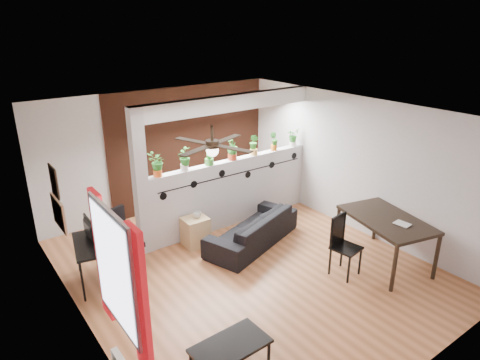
# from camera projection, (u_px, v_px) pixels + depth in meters

# --- Properties ---
(room_shell) EXTENTS (6.30, 7.10, 2.90)m
(room_shell) POSITION_uv_depth(u_px,v_px,m) (246.00, 196.00, 6.71)
(room_shell) COLOR #9B5A33
(room_shell) RESTS_ON ground
(partition_wall) EXTENTS (3.60, 0.18, 1.35)m
(partition_wall) POSITION_uv_depth(u_px,v_px,m) (233.00, 192.00, 8.50)
(partition_wall) COLOR #BCBCC1
(partition_wall) RESTS_ON ground
(ceiling_header) EXTENTS (3.60, 0.18, 0.30)m
(ceiling_header) POSITION_uv_depth(u_px,v_px,m) (232.00, 103.00, 7.87)
(ceiling_header) COLOR silver
(ceiling_header) RESTS_ON room_shell
(pier_column) EXTENTS (0.22, 0.20, 2.60)m
(pier_column) POSITION_uv_depth(u_px,v_px,m) (140.00, 183.00, 7.22)
(pier_column) COLOR #BCBCC1
(pier_column) RESTS_ON ground
(brick_panel) EXTENTS (3.90, 0.05, 2.60)m
(brick_panel) POSITION_uv_depth(u_px,v_px,m) (194.00, 145.00, 9.39)
(brick_panel) COLOR #AC5232
(brick_panel) RESTS_ON ground
(vine_decal) EXTENTS (3.31, 0.01, 0.30)m
(vine_decal) POSITION_uv_depth(u_px,v_px,m) (235.00, 174.00, 8.29)
(vine_decal) COLOR black
(vine_decal) RESTS_ON partition_wall
(window_assembly) EXTENTS (0.09, 1.30, 1.55)m
(window_assembly) POSITION_uv_depth(u_px,v_px,m) (116.00, 272.00, 4.31)
(window_assembly) COLOR white
(window_assembly) RESTS_ON room_shell
(corkboard) EXTENTS (0.03, 0.60, 0.45)m
(corkboard) POSITION_uv_depth(u_px,v_px,m) (59.00, 214.00, 5.98)
(corkboard) COLOR #9D704C
(corkboard) RESTS_ON room_shell
(framed_art) EXTENTS (0.03, 0.34, 0.44)m
(framed_art) POSITION_uv_depth(u_px,v_px,m) (54.00, 181.00, 5.76)
(framed_art) COLOR #8C7259
(framed_art) RESTS_ON room_shell
(ceiling_fan) EXTENTS (1.19, 1.19, 0.43)m
(ceiling_fan) POSITION_uv_depth(u_px,v_px,m) (212.00, 147.00, 5.68)
(ceiling_fan) COLOR black
(ceiling_fan) RESTS_ON room_shell
(potted_plant_0) EXTENTS (0.27, 0.25, 0.43)m
(potted_plant_0) POSITION_uv_depth(u_px,v_px,m) (157.00, 164.00, 7.31)
(potted_plant_0) COLOR #DC5619
(potted_plant_0) RESTS_ON partition_wall
(potted_plant_1) EXTENTS (0.18, 0.22, 0.41)m
(potted_plant_1) POSITION_uv_depth(u_px,v_px,m) (184.00, 159.00, 7.60)
(potted_plant_1) COLOR white
(potted_plant_1) RESTS_ON partition_wall
(potted_plant_2) EXTENTS (0.22, 0.26, 0.45)m
(potted_plant_2) POSITION_uv_depth(u_px,v_px,m) (209.00, 152.00, 7.89)
(potted_plant_2) COLOR #429335
(potted_plant_2) RESTS_ON partition_wall
(potted_plant_3) EXTENTS (0.31, 0.32, 0.47)m
(potted_plant_3) POSITION_uv_depth(u_px,v_px,m) (232.00, 147.00, 8.17)
(potted_plant_3) COLOR #B2371C
(potted_plant_3) RESTS_ON partition_wall
(potted_plant_4) EXTENTS (0.22, 0.25, 0.42)m
(potted_plant_4) POSITION_uv_depth(u_px,v_px,m) (254.00, 144.00, 8.47)
(potted_plant_4) COLOR #E4A750
(potted_plant_4) RESTS_ON partition_wall
(potted_plant_5) EXTENTS (0.23, 0.24, 0.38)m
(potted_plant_5) POSITION_uv_depth(u_px,v_px,m) (274.00, 141.00, 8.78)
(potted_plant_5) COLOR orange
(potted_plant_5) RESTS_ON partition_wall
(potted_plant_6) EXTENTS (0.22, 0.19, 0.39)m
(potted_plant_6) POSITION_uv_depth(u_px,v_px,m) (293.00, 137.00, 9.07)
(potted_plant_6) COLOR white
(potted_plant_6) RESTS_ON partition_wall
(sofa) EXTENTS (2.07, 1.34, 0.56)m
(sofa) POSITION_uv_depth(u_px,v_px,m) (252.00, 229.00, 7.85)
(sofa) COLOR black
(sofa) RESTS_ON ground
(cube_shelf) EXTENTS (0.45, 0.40, 0.54)m
(cube_shelf) POSITION_uv_depth(u_px,v_px,m) (195.00, 231.00, 7.79)
(cube_shelf) COLOR tan
(cube_shelf) RESTS_ON ground
(cup) EXTENTS (0.17, 0.17, 0.11)m
(cup) POSITION_uv_depth(u_px,v_px,m) (197.00, 215.00, 7.71)
(cup) COLOR gray
(cup) RESTS_ON cube_shelf
(computer_desk) EXTENTS (0.70, 1.05, 0.70)m
(computer_desk) POSITION_uv_depth(u_px,v_px,m) (92.00, 247.00, 6.55)
(computer_desk) COLOR black
(computer_desk) RESTS_ON ground
(monitor) EXTENTS (0.31, 0.06, 0.18)m
(monitor) POSITION_uv_depth(u_px,v_px,m) (87.00, 234.00, 6.60)
(monitor) COLOR black
(monitor) RESTS_ON computer_desk
(office_chair) EXTENTS (0.59, 0.60, 1.12)m
(office_chair) POSITION_uv_depth(u_px,v_px,m) (122.00, 249.00, 6.77)
(office_chair) COLOR black
(office_chair) RESTS_ON ground
(dining_table) EXTENTS (1.25, 1.70, 0.83)m
(dining_table) POSITION_uv_depth(u_px,v_px,m) (386.00, 223.00, 7.06)
(dining_table) COLOR black
(dining_table) RESTS_ON ground
(book) EXTENTS (0.20, 0.25, 0.02)m
(book) POSITION_uv_depth(u_px,v_px,m) (399.00, 226.00, 6.74)
(book) COLOR gray
(book) RESTS_ON dining_table
(folding_chair) EXTENTS (0.47, 0.47, 1.01)m
(folding_chair) POSITION_uv_depth(u_px,v_px,m) (342.00, 240.00, 6.83)
(folding_chair) COLOR black
(folding_chair) RESTS_ON ground
(coffee_table) EXTENTS (0.91, 0.52, 0.42)m
(coffee_table) POSITION_uv_depth(u_px,v_px,m) (230.00, 348.00, 4.90)
(coffee_table) COLOR black
(coffee_table) RESTS_ON ground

